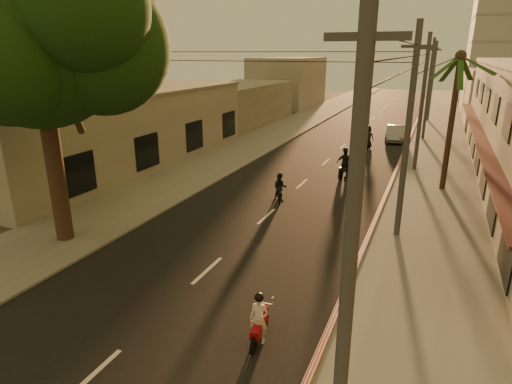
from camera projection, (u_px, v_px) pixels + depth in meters
ground at (178, 298)px, 14.25m from camera, size 160.00×160.00×0.00m
road at (326, 162)px, 31.74m from camera, size 10.00×140.00×0.02m
sidewalk_right at (434, 172)px, 28.95m from camera, size 5.00×140.00×0.12m
sidewalk_left at (235, 153)px, 34.51m from camera, size 5.00×140.00×0.12m
curb_stripe at (389, 188)px, 25.45m from camera, size 0.20×60.00×0.20m
left_building at (117, 127)px, 30.86m from camera, size 8.20×24.20×5.20m
broadleaf_tree at (46, 33)px, 15.93m from camera, size 9.60×8.70×12.10m
palm_tree at (460, 64)px, 23.06m from camera, size 5.00×5.00×8.20m
utility_poles at (426, 73)px, 27.41m from camera, size 1.20×48.26×9.00m
filler_right at (506, 97)px, 47.50m from camera, size 8.00×14.00×6.00m
filler_left_near at (236, 104)px, 48.49m from camera, size 8.00×14.00×4.40m
filler_left_far at (288, 82)px, 63.84m from camera, size 8.00×14.00×7.00m
scooter_red at (259, 320)px, 11.88m from camera, size 0.66×1.60×1.57m
scooter_mid_a at (280, 188)px, 23.25m from camera, size 1.10×1.59×1.62m
scooter_mid_b at (345, 164)px, 27.61m from camera, size 1.23×2.01×1.99m
scooter_far_a at (368, 138)px, 36.05m from camera, size 1.08×1.95×1.93m
parked_car at (395, 133)px, 39.05m from camera, size 1.87×4.40×1.40m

